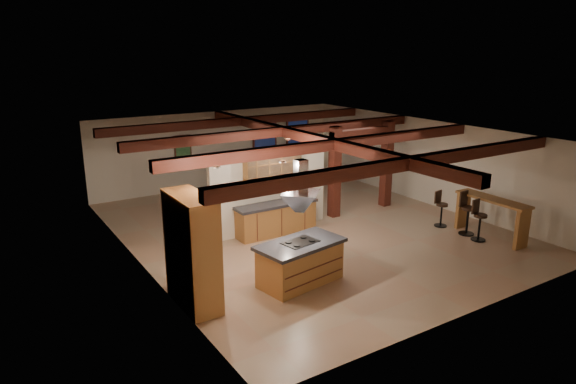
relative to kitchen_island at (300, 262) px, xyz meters
name	(u,v)px	position (x,y,z in m)	size (l,w,h in m)	color
ground	(307,228)	(2.22, 2.95, -0.51)	(12.00, 12.00, 0.00)	tan
room_walls	(307,171)	(2.22, 2.95, 1.28)	(12.00, 12.00, 12.00)	silver
ceiling_beams	(308,137)	(2.22, 2.95, 2.25)	(10.00, 12.00, 0.28)	#3F180F
timber_posts	(362,159)	(4.72, 3.45, 1.26)	(2.50, 0.30, 2.90)	#3F180F
partition_wall	(269,194)	(1.22, 3.45, 0.59)	(3.80, 0.18, 2.20)	silver
pantry_cabinet	(192,251)	(-2.45, 0.35, 0.69)	(0.67, 1.60, 2.40)	#975F30
back_counter	(276,218)	(1.22, 3.06, -0.03)	(2.50, 0.66, 0.94)	#975F30
upper_display_cabinet	(272,171)	(1.22, 3.26, 1.34)	(1.80, 0.36, 0.95)	#975F30
range_hood	(300,209)	(0.00, 0.00, 1.28)	(1.10, 1.10, 1.40)	silver
back_windows	(281,141)	(5.02, 8.88, 0.99)	(2.70, 0.07, 1.70)	#3F180F
framed_art	(183,147)	(0.72, 8.88, 1.19)	(0.65, 0.05, 0.85)	#3F180F
recessed_cans	(265,155)	(-0.32, 1.01, 2.36)	(3.16, 2.46, 0.03)	silver
kitchen_island	(300,262)	(0.00, 0.00, 0.00)	(2.17, 1.39, 1.01)	#975F30
dining_table	(272,195)	(2.59, 5.59, -0.17)	(1.89, 1.05, 0.66)	#3F190F
sofa	(290,173)	(4.93, 8.06, -0.18)	(2.21, 0.86, 0.65)	black
microwave	(302,194)	(2.12, 3.06, 0.55)	(0.43, 0.29, 0.24)	silver
bar_counter	(492,211)	(6.20, -0.48, 0.28)	(0.61, 2.23, 1.16)	#975F30
side_table	(312,167)	(6.30, 8.49, -0.20)	(0.50, 0.50, 0.62)	#3F180F
table_lamp	(312,154)	(6.30, 8.49, 0.35)	(0.28, 0.28, 0.33)	black
bar_stool_a	(479,220)	(5.73, -0.43, 0.08)	(0.41, 0.42, 1.16)	black
bar_stool_b	(467,213)	(5.83, 0.08, 0.13)	(0.44, 0.45, 1.26)	black
bar_stool_c	(441,209)	(5.75, 0.96, 0.05)	(0.38, 0.39, 1.08)	black
dining_chairs	(272,187)	(2.59, 5.59, 0.10)	(2.37, 2.37, 1.20)	#3F180F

